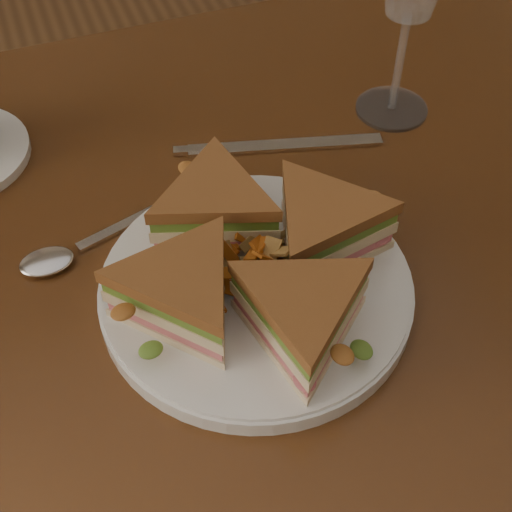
% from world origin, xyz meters
% --- Properties ---
extents(table, '(1.20, 0.80, 0.75)m').
position_xyz_m(table, '(0.00, 0.00, 0.65)').
color(table, '#371C0C').
rests_on(table, ground).
extents(plate, '(0.26, 0.26, 0.02)m').
position_xyz_m(plate, '(0.04, -0.05, 0.76)').
color(plate, white).
rests_on(plate, table).
extents(sandwich_wedges, '(0.28, 0.28, 0.06)m').
position_xyz_m(sandwich_wedges, '(0.04, -0.05, 0.80)').
color(sandwich_wedges, beige).
rests_on(sandwich_wedges, plate).
extents(crisps_mound, '(0.09, 0.09, 0.05)m').
position_xyz_m(crisps_mound, '(0.04, -0.05, 0.79)').
color(crisps_mound, '#C66119').
rests_on(crisps_mound, plate).
extents(spoon, '(0.18, 0.07, 0.01)m').
position_xyz_m(spoon, '(-0.10, 0.05, 0.75)').
color(spoon, silver).
rests_on(spoon, table).
extents(knife, '(0.21, 0.07, 0.00)m').
position_xyz_m(knife, '(0.12, 0.12, 0.75)').
color(knife, silver).
rests_on(knife, table).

